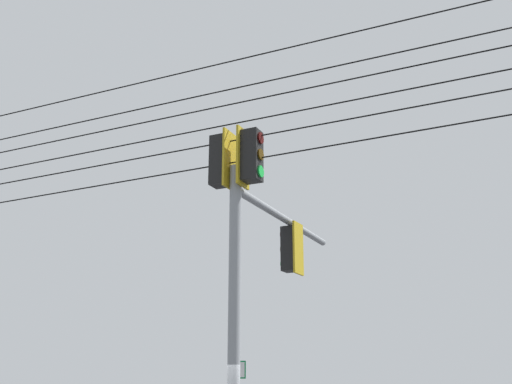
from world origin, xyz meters
TOP-DOWN VIEW (x-y plane):
  - signal_mast_assembly at (-1.01, -0.12)m, footprint 3.77×3.49m
  - overhead_wire_span at (0.43, -0.56)m, footprint 20.09×20.18m

SIDE VIEW (x-z plane):
  - signal_mast_assembly at x=-1.01m, z-range 1.32..7.73m
  - overhead_wire_span at x=0.43m, z-range 5.35..8.11m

